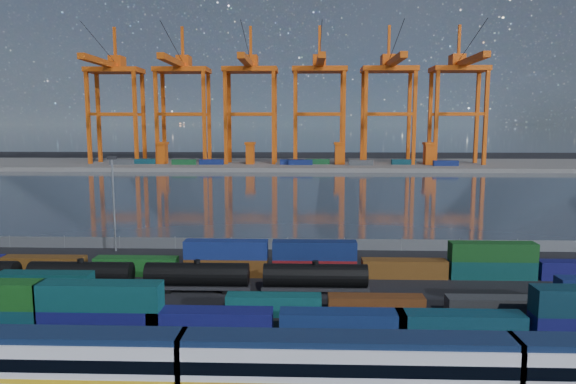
{
  "coord_description": "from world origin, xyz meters",
  "views": [
    {
      "loc": [
        3.05,
        -60.4,
        21.9
      ],
      "look_at": [
        0.0,
        30.0,
        10.0
      ],
      "focal_mm": 32.0,
      "sensor_mm": 36.0,
      "label": 1
    }
  ],
  "objects": [
    {
      "name": "straddle_carriers",
      "position": [
        -2.5,
        200.0,
        7.82
      ],
      "size": [
        140.0,
        7.0,
        11.1
      ],
      "color": "#CD4D0E",
      "rests_on": "far_quay"
    },
    {
      "name": "gantry_cranes",
      "position": [
        -7.5,
        203.1,
        43.8
      ],
      "size": [
        202.48,
        52.77,
        71.46
      ],
      "color": "#CD4D0E",
      "rests_on": "ground"
    },
    {
      "name": "harbor_water",
      "position": [
        0.0,
        105.0,
        0.01
      ],
      "size": [
        700.0,
        700.0,
        0.0
      ],
      "primitive_type": "plane",
      "color": "#2B333E",
      "rests_on": "ground"
    },
    {
      "name": "far_quay",
      "position": [
        0.0,
        210.0,
        1.0
      ],
      "size": [
        700.0,
        70.0,
        2.0
      ],
      "primitive_type": "cube",
      "color": "#514F4C",
      "rests_on": "ground"
    },
    {
      "name": "ground",
      "position": [
        0.0,
        0.0,
        0.0
      ],
      "size": [
        700.0,
        700.0,
        0.0
      ],
      "primitive_type": "plane",
      "color": "black",
      "rests_on": "ground"
    },
    {
      "name": "tanker_string",
      "position": [
        -34.33,
        4.53,
        2.16
      ],
      "size": [
        91.53,
        3.01,
        4.31
      ],
      "color": "black",
      "rests_on": "ground"
    },
    {
      "name": "distant_mountains",
      "position": [
        63.02,
        1600.0,
        220.29
      ],
      "size": [
        2470.0,
        1100.0,
        520.0
      ],
      "color": "#1E2630",
      "rests_on": "ground"
    },
    {
      "name": "quay_containers",
      "position": [
        -11.0,
        195.46,
        3.3
      ],
      "size": [
        172.58,
        10.99,
        2.6
      ],
      "color": "navy",
      "rests_on": "far_quay"
    },
    {
      "name": "container_row_south",
      "position": [
        -2.47,
        -9.47,
        2.27
      ],
      "size": [
        140.62,
        2.63,
        5.6
      ],
      "color": "#464A4C",
      "rests_on": "ground"
    },
    {
      "name": "container_row_north",
      "position": [
        1.1,
        11.99,
        1.92
      ],
      "size": [
        142.15,
        2.46,
        5.25
      ],
      "color": "#0F124C",
      "rests_on": "ground"
    },
    {
      "name": "waterfront_fence",
      "position": [
        -0.0,
        28.0,
        1.0
      ],
      "size": [
        160.12,
        0.12,
        2.2
      ],
      "color": "#595B5E",
      "rests_on": "ground"
    },
    {
      "name": "container_row_mid",
      "position": [
        6.65,
        -3.28,
        1.63
      ],
      "size": [
        127.21,
        2.24,
        4.77
      ],
      "color": "navy",
      "rests_on": "ground"
    },
    {
      "name": "yard_light_mast",
      "position": [
        -30.0,
        26.0,
        9.3
      ],
      "size": [
        1.6,
        0.4,
        16.6
      ],
      "color": "slate",
      "rests_on": "ground"
    },
    {
      "name": "passenger_train",
      "position": [
        6.37,
        -22.22,
        2.82
      ],
      "size": [
        78.47,
        3.27,
        5.61
      ],
      "color": "silver",
      "rests_on": "ground"
    }
  ]
}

